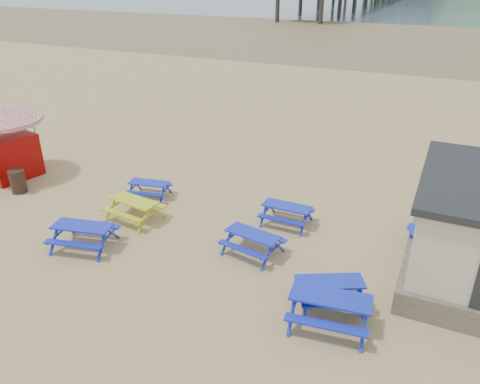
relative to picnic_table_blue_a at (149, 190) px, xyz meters
The scene contains 12 objects.
ground 3.38m from the picnic_table_blue_a, 25.58° to the right, with size 400.00×400.00×0.00m, color tan.
wet_sand 53.63m from the picnic_table_blue_a, 86.76° to the left, with size 400.00×400.00×0.00m, color brown.
picnic_table_blue_a is the anchor object (origin of this frame).
picnic_table_blue_b 5.68m from the picnic_table_blue_a, ahead, with size 1.72×1.39×0.72m.
picnic_table_blue_c 10.79m from the picnic_table_blue_a, ahead, with size 2.20×1.86×0.84m.
picnic_table_blue_d 3.97m from the picnic_table_blue_a, 87.19° to the right, with size 2.21×1.93×0.80m.
picnic_table_blue_e 9.42m from the picnic_table_blue_a, 26.46° to the right, with size 2.22×1.88×0.86m.
picnic_table_blue_f 8.91m from the picnic_table_blue_a, 22.40° to the right, with size 2.22×2.08×0.74m.
picnic_table_yellow 1.83m from the picnic_table_blue_a, 72.01° to the right, with size 2.04×1.73×0.78m.
ice_cream_kiosk 7.00m from the picnic_table_blue_a, behind, with size 4.14×4.14×3.14m.
litter_bin 5.41m from the picnic_table_blue_a, 160.02° to the right, with size 0.65×0.65×0.95m.
picnic_table_blue_g 5.71m from the picnic_table_blue_a, 20.48° to the right, with size 1.97×1.69×0.73m.
Camera 1 is at (7.28, -12.23, 8.30)m, focal length 35.00 mm.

